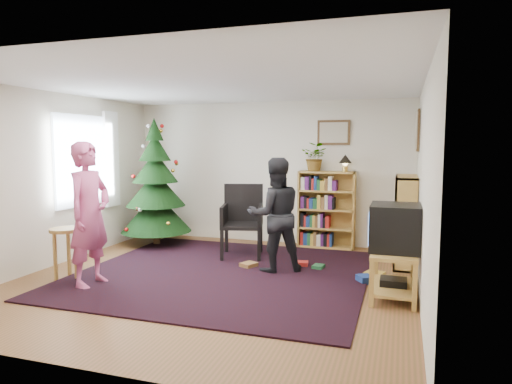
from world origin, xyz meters
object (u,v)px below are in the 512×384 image
(bookshelf_right, at_px, (405,220))
(tv_stand, at_px, (394,269))
(bookshelf_back, at_px, (326,209))
(potted_plant, at_px, (315,157))
(table_lamp, at_px, (345,160))
(armchair, at_px, (245,217))
(christmas_tree, at_px, (156,193))
(person_standing, at_px, (90,214))
(picture_right, at_px, (418,131))
(stool, at_px, (66,240))
(person_by_chair, at_px, (275,215))
(picture_back, at_px, (334,133))
(crt_tv, at_px, (395,227))

(bookshelf_right, relative_size, tv_stand, 1.44)
(bookshelf_back, xyz_separation_m, bookshelf_right, (1.27, -0.77, 0.00))
(potted_plant, height_order, table_lamp, potted_plant)
(armchair, bearing_deg, christmas_tree, 156.39)
(bookshelf_back, xyz_separation_m, table_lamp, (0.30, 0.00, 0.83))
(bookshelf_back, height_order, bookshelf_right, same)
(person_standing, distance_m, table_lamp, 4.11)
(picture_right, height_order, person_standing, picture_right)
(bookshelf_back, relative_size, armchair, 1.15)
(stool, bearing_deg, person_by_chair, 25.14)
(picture_back, xyz_separation_m, crt_tv, (1.07, -2.44, -1.14))
(potted_plant, bearing_deg, bookshelf_back, 0.00)
(bookshelf_back, bearing_deg, person_by_chair, -104.36)
(table_lamp, bearing_deg, armchair, -145.38)
(christmas_tree, relative_size, tv_stand, 2.45)
(potted_plant, bearing_deg, armchair, -133.25)
(christmas_tree, xyz_separation_m, bookshelf_back, (2.86, 0.70, -0.25))
(bookshelf_back, height_order, person_standing, person_standing)
(picture_back, bearing_deg, crt_tv, -66.37)
(picture_back, relative_size, person_standing, 0.31)
(tv_stand, height_order, person_standing, person_standing)
(person_by_chair, bearing_deg, stool, -3.83)
(person_by_chair, bearing_deg, picture_right, -177.95)
(person_by_chair, height_order, potted_plant, potted_plant)
(crt_tv, bearing_deg, stool, -172.13)
(bookshelf_right, distance_m, person_standing, 4.34)
(armchair, distance_m, stool, 2.61)
(picture_right, bearing_deg, bookshelf_back, 157.23)
(picture_right, relative_size, bookshelf_back, 0.46)
(bookshelf_back, relative_size, tv_stand, 1.44)
(picture_right, height_order, tv_stand, picture_right)
(picture_right, height_order, person_by_chair, picture_right)
(picture_back, relative_size, crt_tv, 0.91)
(person_standing, height_order, table_lamp, person_standing)
(stool, bearing_deg, potted_plant, 46.39)
(person_standing, bearing_deg, person_by_chair, -54.53)
(picture_right, xyz_separation_m, stool, (-4.34, -2.28, -1.43))
(christmas_tree, distance_m, person_by_chair, 2.63)
(picture_back, height_order, tv_stand, picture_back)
(christmas_tree, height_order, crt_tv, christmas_tree)
(bookshelf_back, distance_m, stool, 4.10)
(bookshelf_right, xyz_separation_m, stool, (-4.20, -2.10, -0.15))
(tv_stand, bearing_deg, armchair, 149.89)
(tv_stand, relative_size, person_standing, 0.50)
(bookshelf_right, distance_m, potted_plant, 1.88)
(picture_right, relative_size, tv_stand, 0.67)
(bookshelf_back, height_order, table_lamp, table_lamp)
(tv_stand, distance_m, person_standing, 3.71)
(crt_tv, xyz_separation_m, armchair, (-2.27, 1.32, -0.20))
(christmas_tree, xyz_separation_m, armchair, (1.74, -0.28, -0.31))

